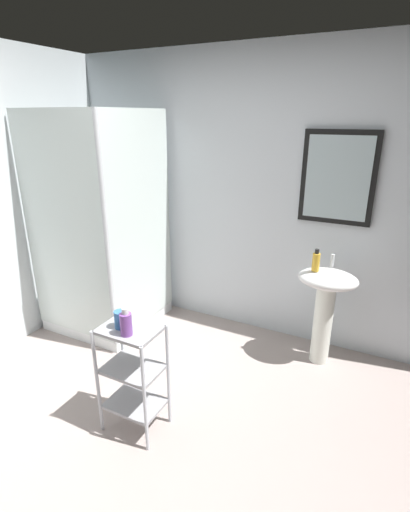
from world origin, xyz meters
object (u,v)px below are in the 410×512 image
object	(u,v)px
hand_soap_bottle	(316,261)
rinse_cup	(121,319)
storage_cart	(133,371)
shower_stall	(108,282)
conditioner_bottle_purple	(126,323)
pedestal_sink	(326,298)

from	to	relation	value
hand_soap_bottle	rinse_cup	xyz separation A→B (m)	(-0.88, -1.27, -0.09)
storage_cart	hand_soap_bottle	xyz separation A→B (m)	(0.83, 1.26, 0.45)
shower_stall	conditioner_bottle_purple	bearing A→B (deg)	-44.39
pedestal_sink	rinse_cup	bearing A→B (deg)	-126.92
conditioner_bottle_purple	rinse_cup	world-z (taller)	conditioner_bottle_purple
shower_stall	rinse_cup	size ratio (longest dim) A/B	18.23
storage_cart	rinse_cup	size ratio (longest dim) A/B	6.74
conditioner_bottle_purple	rinse_cup	distance (m)	0.10
shower_stall	pedestal_sink	xyz separation A→B (m)	(1.93, 0.34, 0.12)
pedestal_sink	conditioner_bottle_purple	xyz separation A→B (m)	(-0.90, -1.36, 0.24)
conditioner_bottle_purple	shower_stall	bearing A→B (deg)	135.61
hand_soap_bottle	storage_cart	bearing A→B (deg)	-123.42
pedestal_sink	rinse_cup	world-z (taller)	rinse_cup
storage_cart	conditioner_bottle_purple	world-z (taller)	conditioner_bottle_purple
storage_cart	rinse_cup	world-z (taller)	rinse_cup
shower_stall	hand_soap_bottle	xyz separation A→B (m)	(1.83, 0.31, 0.42)
pedestal_sink	rinse_cup	distance (m)	1.65
hand_soap_bottle	rinse_cup	size ratio (longest dim) A/B	1.60
conditioner_bottle_purple	pedestal_sink	bearing A→B (deg)	56.42
shower_stall	hand_soap_bottle	distance (m)	1.91
shower_stall	conditioner_bottle_purple	distance (m)	1.49
pedestal_sink	storage_cart	world-z (taller)	pedestal_sink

